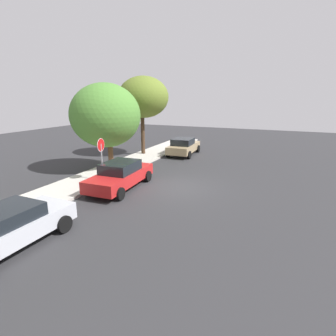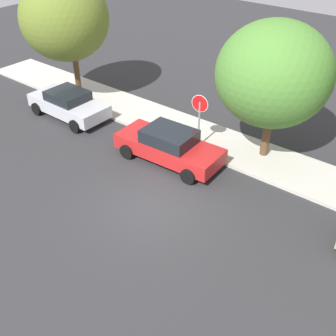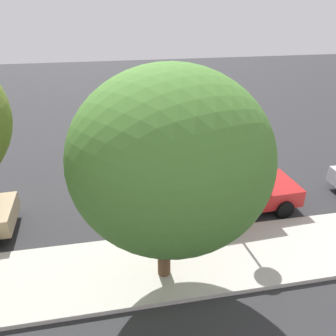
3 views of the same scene
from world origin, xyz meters
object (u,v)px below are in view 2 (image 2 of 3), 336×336
at_px(stop_sign, 199,113).
at_px(street_tree_far, 65,18).
at_px(parked_car_silver, 69,104).
at_px(parked_car_red, 169,146).
at_px(street_tree_near_corner, 274,74).

bearing_deg(stop_sign, street_tree_far, 179.49).
bearing_deg(parked_car_silver, parked_car_red, -0.71).
bearing_deg(street_tree_far, parked_car_silver, -48.36).
relative_size(stop_sign, parked_car_silver, 0.60).
relative_size(parked_car_red, parked_car_silver, 1.09).
bearing_deg(street_tree_far, parked_car_red, -11.63).
height_order(street_tree_near_corner, street_tree_far, street_tree_far).
height_order(stop_sign, street_tree_near_corner, street_tree_near_corner).
height_order(stop_sign, parked_car_red, stop_sign).
distance_m(street_tree_near_corner, street_tree_far, 10.70).
relative_size(parked_car_red, street_tree_near_corner, 0.81).
xyz_separation_m(street_tree_near_corner, street_tree_far, (-10.60, -1.31, 0.65)).
relative_size(stop_sign, street_tree_far, 0.41).
relative_size(street_tree_near_corner, street_tree_far, 0.90).
distance_m(parked_car_red, parked_car_silver, 6.40).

